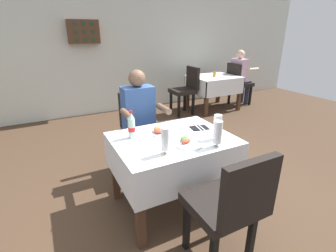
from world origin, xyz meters
TOP-DOWN VIEW (x-y plane):
  - ground_plane at (0.00, 0.00)m, footprint 11.00×11.00m
  - back_wall at (0.00, 3.48)m, footprint 11.00×0.12m
  - main_dining_table at (0.00, 0.07)m, footprint 1.08×0.83m
  - chair_far_diner_seat at (0.00, 0.88)m, footprint 0.44×0.50m
  - chair_near_camera_side at (0.00, -0.73)m, footprint 0.44×0.50m
  - seated_diner_far at (-0.04, 0.77)m, footprint 0.50×0.46m
  - plate_near_camera at (0.05, -0.11)m, footprint 0.25×0.25m
  - plate_far_diner at (-0.06, 0.23)m, footprint 0.22×0.22m
  - beer_glass_left at (0.24, -0.27)m, footprint 0.08×0.08m
  - beer_glass_middle at (0.34, -0.14)m, footprint 0.07×0.07m
  - beer_glass_right at (-0.21, -0.18)m, footprint 0.07×0.07m
  - cola_bottle_primary at (-0.33, 0.25)m, footprint 0.07×0.07m
  - napkin_cutlery_set at (0.35, 0.15)m, footprint 0.19×0.20m
  - background_dining_table at (2.37, 2.55)m, footprint 1.00×0.84m
  - background_chair_left at (1.66, 2.55)m, footprint 0.50×0.44m
  - background_chair_right at (3.07, 2.55)m, footprint 0.50×0.44m
  - background_patron at (3.12, 2.55)m, footprint 0.46×0.50m
  - background_table_tumbler at (2.33, 2.50)m, footprint 0.06×0.06m
  - wall_bottle_rack at (-0.14, 3.32)m, footprint 0.56×0.21m

SIDE VIEW (x-z plane):
  - ground_plane at x=0.00m, z-range 0.00..0.00m
  - chair_far_diner_seat at x=0.00m, z-range 0.07..1.04m
  - chair_near_camera_side at x=0.00m, z-range 0.07..1.04m
  - background_chair_left at x=1.66m, z-range 0.07..1.04m
  - background_chair_right at x=3.07m, z-range 0.07..1.04m
  - background_dining_table at x=2.37m, z-range 0.19..0.92m
  - main_dining_table at x=0.00m, z-range 0.19..0.93m
  - seated_diner_far at x=-0.04m, z-range 0.08..1.34m
  - background_patron at x=3.12m, z-range 0.08..1.34m
  - napkin_cutlery_set at x=0.35m, z-range 0.73..0.75m
  - plate_near_camera at x=0.05m, z-range 0.72..0.77m
  - plate_far_diner at x=-0.06m, z-range 0.72..0.79m
  - background_table_tumbler at x=2.33m, z-range 0.73..0.84m
  - cola_bottle_primary at x=-0.33m, z-range 0.72..0.98m
  - beer_glass_right at x=-0.21m, z-range 0.74..0.96m
  - beer_glass_middle at x=0.34m, z-range 0.74..0.97m
  - beer_glass_left at x=0.24m, z-range 0.74..0.97m
  - back_wall at x=0.00m, z-range 0.00..2.80m
  - wall_bottle_rack at x=-0.14m, z-range 1.43..1.85m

